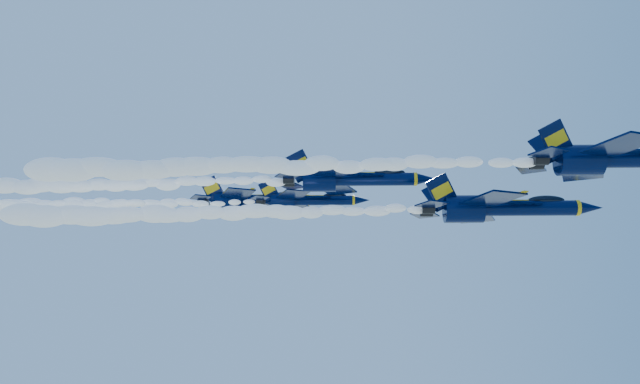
{
  "coord_description": "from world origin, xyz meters",
  "views": [
    {
      "loc": [
        -6.93,
        -68.76,
        135.64
      ],
      "look_at": [
        -8.79,
        4.46,
        153.91
      ],
      "focal_mm": 35.0,
      "sensor_mm": 36.0,
      "label": 1
    }
  ],
  "objects_px": {
    "jet_lead": "(620,159)",
    "jet_fourth": "(306,200)",
    "jet_second": "(500,208)",
    "jet_third": "(350,179)",
    "jet_fifth": "(254,200)"
  },
  "relations": [
    {
      "from": "jet_second",
      "to": "jet_fourth",
      "type": "bearing_deg",
      "value": 144.45
    },
    {
      "from": "jet_lead",
      "to": "jet_fourth",
      "type": "xyz_separation_m",
      "value": [
        -29.4,
        28.91,
        3.19
      ]
    },
    {
      "from": "jet_lead",
      "to": "jet_second",
      "type": "height_order",
      "value": "jet_lead"
    },
    {
      "from": "jet_second",
      "to": "jet_third",
      "type": "xyz_separation_m",
      "value": [
        -16.14,
        6.83,
        5.23
      ]
    },
    {
      "from": "jet_second",
      "to": "jet_third",
      "type": "height_order",
      "value": "jet_third"
    },
    {
      "from": "jet_fourth",
      "to": "jet_fifth",
      "type": "height_order",
      "value": "jet_fifth"
    },
    {
      "from": "jet_third",
      "to": "jet_fifth",
      "type": "xyz_separation_m",
      "value": [
        -13.81,
        15.45,
        1.06
      ]
    },
    {
      "from": "jet_lead",
      "to": "jet_fourth",
      "type": "relative_size",
      "value": 1.17
    },
    {
      "from": "jet_second",
      "to": "jet_fourth",
      "type": "xyz_separation_m",
      "value": [
        -21.99,
        15.72,
        4.68
      ]
    },
    {
      "from": "jet_lead",
      "to": "jet_fourth",
      "type": "height_order",
      "value": "jet_fourth"
    },
    {
      "from": "jet_second",
      "to": "jet_third",
      "type": "distance_m",
      "value": 18.29
    },
    {
      "from": "jet_fifth",
      "to": "jet_fourth",
      "type": "bearing_deg",
      "value": -39.53
    },
    {
      "from": "jet_second",
      "to": "jet_fourth",
      "type": "relative_size",
      "value": 1.28
    },
    {
      "from": "jet_lead",
      "to": "jet_fourth",
      "type": "distance_m",
      "value": 41.36
    },
    {
      "from": "jet_second",
      "to": "jet_fourth",
      "type": "height_order",
      "value": "jet_fourth"
    }
  ]
}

